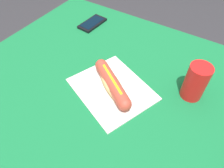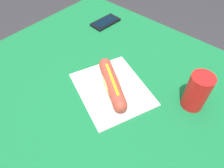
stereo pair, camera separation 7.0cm
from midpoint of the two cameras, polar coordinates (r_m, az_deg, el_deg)
The scene contains 6 objects.
ground_plane at distance 1.36m, azimuth -0.84°, elevation -21.26°, with size 6.00×6.00×0.00m, color #2D2D33.
dining_table at distance 0.83m, azimuth -1.30°, elevation -6.80°, with size 1.13×0.90×0.73m.
paper_wrapper at distance 0.72m, azimuth -2.78°, elevation -1.58°, with size 0.27×0.22×0.01m, color silver.
hot_dog at distance 0.69m, azimuth -2.86°, elevation -0.04°, with size 0.21×0.15×0.05m.
cell_phone at distance 1.04m, azimuth -7.48°, elevation 16.31°, with size 0.08×0.14×0.01m.
drinking_cup at distance 0.70m, azimuth 19.60°, elevation 0.39°, with size 0.07×0.07×0.13m, color red.
Camera 1 is at (0.24, -0.41, 1.28)m, focal length 32.94 mm.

